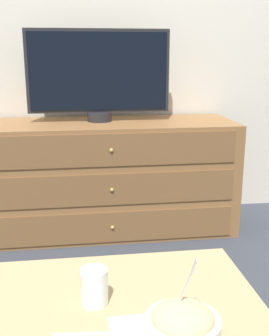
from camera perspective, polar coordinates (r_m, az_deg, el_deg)
name	(u,v)px	position (r m, az deg, el deg)	size (l,w,h in m)	color
ground_plane	(103,211)	(3.23, -4.33, -5.82)	(12.00, 12.00, 0.00)	#383D47
wall_back	(99,32)	(3.05, -4.87, 17.85)	(12.00, 0.05, 2.60)	silver
dresser	(108,176)	(2.81, -3.59, -1.15)	(1.65, 0.59, 0.73)	olive
tv	(99,74)	(2.75, -4.89, 12.58)	(0.91, 0.16, 0.58)	#232328
coffee_table	(121,328)	(1.27, -1.85, -20.83)	(0.80, 0.60, 0.48)	tan
takeout_bowl	(183,320)	(1.13, 6.55, -19.79)	(0.19, 0.19, 0.18)	silver
drink_cup	(94,289)	(1.22, -5.46, -15.97)	(0.08, 0.08, 0.10)	white
napkin	(143,334)	(1.12, 1.12, -21.59)	(0.17, 0.17, 0.00)	white
knife	(89,334)	(1.13, -6.21, -21.47)	(0.18, 0.03, 0.01)	silver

